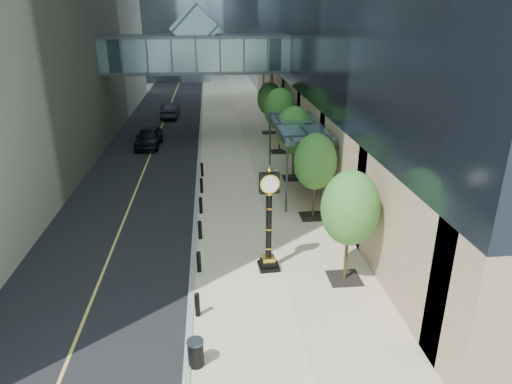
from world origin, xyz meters
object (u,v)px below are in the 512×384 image
Objects in this scene: pedestrian at (276,181)px; car_near at (148,137)px; street_clock at (269,227)px; trash_bin at (196,354)px; car_far at (170,110)px.

car_near is (-9.41, 11.95, 0.00)m from pedestrian.
street_clock is 5.29× the size of trash_bin.
trash_bin is 0.56× the size of pedestrian.
car_near is 1.00× the size of car_far.
trash_bin is at bearing -122.03° from street_clock.
pedestrian is at bearing 72.43° from trash_bin.
trash_bin is 27.34m from car_near.
pedestrian is at bearing 76.01° from street_clock.
street_clock is 2.97× the size of pedestrian.
street_clock is at bearing -67.78° from car_near.
car_far is at bearing 87.27° from car_near.
pedestrian is 0.32× the size of car_far.
car_near is at bearing 86.46° from car_far.
street_clock reaches higher than car_far.
trash_bin is at bearing 96.63° from car_far.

